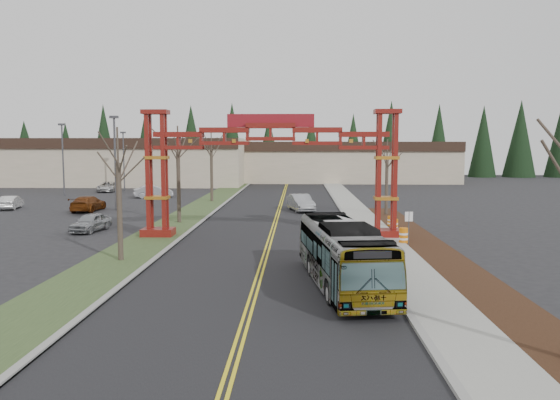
{
  "coord_description": "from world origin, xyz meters",
  "views": [
    {
      "loc": [
        1.93,
        -19.86,
        6.48
      ],
      "look_at": [
        0.84,
        12.11,
        3.24
      ],
      "focal_mm": 35.0,
      "sensor_mm": 36.0,
      "label": 1
    }
  ],
  "objects_px": {
    "bare_tree_median_mid": "(178,152)",
    "gateway_arch": "(271,152)",
    "bare_tree_median_near": "(118,164)",
    "bare_tree_median_far": "(211,150)",
    "retail_building_west": "(111,161)",
    "silver_sedan": "(301,203)",
    "retail_building_east": "(343,161)",
    "light_pole_near": "(115,156)",
    "street_sign": "(409,222)",
    "barrel_mid": "(394,226)",
    "parked_car_near_b": "(11,202)",
    "parked_car_far_b": "(108,187)",
    "bare_tree_right_far": "(387,161)",
    "light_pole_far": "(124,157)",
    "parked_car_far_a": "(153,191)",
    "barrel_north": "(391,222)",
    "transit_bus": "(343,255)",
    "barrel_south": "(403,236)",
    "light_pole_mid": "(63,154)",
    "parked_car_mid_a": "(88,203)",
    "parked_car_near_a": "(91,222)"
  },
  "relations": [
    {
      "from": "retail_building_west",
      "to": "street_sign",
      "type": "bearing_deg",
      "value": -55.77
    },
    {
      "from": "parked_car_mid_a",
      "to": "bare_tree_median_near",
      "type": "bearing_deg",
      "value": 115.4
    },
    {
      "from": "parked_car_near_a",
      "to": "parked_car_far_b",
      "type": "height_order",
      "value": "parked_car_near_a"
    },
    {
      "from": "transit_bus",
      "to": "light_pole_far",
      "type": "bearing_deg",
      "value": 109.83
    },
    {
      "from": "bare_tree_median_mid",
      "to": "light_pole_far",
      "type": "xyz_separation_m",
      "value": [
        -14.57,
        31.03,
        -1.07
      ]
    },
    {
      "from": "light_pole_near",
      "to": "gateway_arch",
      "type": "bearing_deg",
      "value": -43.86
    },
    {
      "from": "light_pole_near",
      "to": "bare_tree_median_far",
      "type": "bearing_deg",
      "value": 46.01
    },
    {
      "from": "transit_bus",
      "to": "bare_tree_median_near",
      "type": "xyz_separation_m",
      "value": [
        -11.96,
        5.09,
        3.97
      ]
    },
    {
      "from": "retail_building_east",
      "to": "bare_tree_median_near",
      "type": "bearing_deg",
      "value": -104.4
    },
    {
      "from": "retail_building_east",
      "to": "parked_car_near_b",
      "type": "bearing_deg",
      "value": -129.05
    },
    {
      "from": "retail_building_west",
      "to": "bare_tree_median_mid",
      "type": "bearing_deg",
      "value": -64.97
    },
    {
      "from": "parked_car_far_a",
      "to": "parked_car_near_a",
      "type": "bearing_deg",
      "value": 164.87
    },
    {
      "from": "parked_car_far_b",
      "to": "light_pole_far",
      "type": "relative_size",
      "value": 0.6
    },
    {
      "from": "bare_tree_median_near",
      "to": "bare_tree_median_far",
      "type": "height_order",
      "value": "bare_tree_median_far"
    },
    {
      "from": "street_sign",
      "to": "barrel_south",
      "type": "height_order",
      "value": "street_sign"
    },
    {
      "from": "parked_car_far_b",
      "to": "bare_tree_right_far",
      "type": "relative_size",
      "value": 0.71
    },
    {
      "from": "light_pole_near",
      "to": "street_sign",
      "type": "relative_size",
      "value": 4.14
    },
    {
      "from": "retail_building_west",
      "to": "silver_sedan",
      "type": "bearing_deg",
      "value": -50.18
    },
    {
      "from": "silver_sedan",
      "to": "bare_tree_median_near",
      "type": "relative_size",
      "value": 0.67
    },
    {
      "from": "parked_car_mid_a",
      "to": "bare_tree_median_near",
      "type": "xyz_separation_m",
      "value": [
        10.7,
        -22.75,
        4.7
      ]
    },
    {
      "from": "barrel_mid",
      "to": "street_sign",
      "type": "bearing_deg",
      "value": -91.34
    },
    {
      "from": "retail_building_east",
      "to": "parked_car_far_a",
      "type": "xyz_separation_m",
      "value": [
        -25.95,
        -33.51,
        -2.74
      ]
    },
    {
      "from": "transit_bus",
      "to": "barrel_south",
      "type": "bearing_deg",
      "value": 58.19
    },
    {
      "from": "bare_tree_right_far",
      "to": "barrel_north",
      "type": "xyz_separation_m",
      "value": [
        -0.78,
        -7.1,
        -4.61
      ]
    },
    {
      "from": "bare_tree_median_mid",
      "to": "gateway_arch",
      "type": "bearing_deg",
      "value": -40.56
    },
    {
      "from": "retail_building_west",
      "to": "bare_tree_median_near",
      "type": "bearing_deg",
      "value": -70.49
    },
    {
      "from": "bare_tree_median_mid",
      "to": "silver_sedan",
      "type": "bearing_deg",
      "value": 40.02
    },
    {
      "from": "transit_bus",
      "to": "bare_tree_median_mid",
      "type": "bearing_deg",
      "value": 113.16
    },
    {
      "from": "bare_tree_median_mid",
      "to": "barrel_north",
      "type": "height_order",
      "value": "bare_tree_median_mid"
    },
    {
      "from": "parked_car_far_b",
      "to": "bare_tree_right_far",
      "type": "bearing_deg",
      "value": -43.32
    },
    {
      "from": "light_pole_near",
      "to": "light_pole_far",
      "type": "bearing_deg",
      "value": 105.92
    },
    {
      "from": "street_sign",
      "to": "gateway_arch",
      "type": "bearing_deg",
      "value": 159.82
    },
    {
      "from": "barrel_north",
      "to": "parked_car_near_b",
      "type": "bearing_deg",
      "value": 163.25
    },
    {
      "from": "light_pole_mid",
      "to": "light_pole_far",
      "type": "xyz_separation_m",
      "value": [
        5.45,
        7.28,
        -0.5
      ]
    },
    {
      "from": "retail_building_west",
      "to": "barrel_mid",
      "type": "distance_m",
      "value": 64.63
    },
    {
      "from": "parked_car_near_b",
      "to": "gateway_arch",
      "type": "bearing_deg",
      "value": 136.97
    },
    {
      "from": "light_pole_near",
      "to": "barrel_mid",
      "type": "bearing_deg",
      "value": -27.17
    },
    {
      "from": "light_pole_near",
      "to": "light_pole_mid",
      "type": "distance_m",
      "value": 19.11
    },
    {
      "from": "parked_car_near_a",
      "to": "street_sign",
      "type": "relative_size",
      "value": 1.8
    },
    {
      "from": "retail_building_west",
      "to": "transit_bus",
      "type": "distance_m",
      "value": 75.33
    },
    {
      "from": "bare_tree_median_mid",
      "to": "street_sign",
      "type": "distance_m",
      "value": 20.21
    },
    {
      "from": "light_pole_far",
      "to": "street_sign",
      "type": "xyz_separation_m",
      "value": [
        31.52,
        -41.17,
        -3.19
      ]
    },
    {
      "from": "light_pole_mid",
      "to": "street_sign",
      "type": "bearing_deg",
      "value": -42.51
    },
    {
      "from": "gateway_arch",
      "to": "parked_car_near_a",
      "type": "bearing_deg",
      "value": 171.09
    },
    {
      "from": "parked_car_near_b",
      "to": "street_sign",
      "type": "bearing_deg",
      "value": 139.38
    },
    {
      "from": "parked_car_near_b",
      "to": "barrel_north",
      "type": "height_order",
      "value": "parked_car_near_b"
    },
    {
      "from": "parked_car_near_a",
      "to": "parked_car_far_b",
      "type": "relative_size",
      "value": 0.82
    },
    {
      "from": "retail_building_west",
      "to": "light_pole_near",
      "type": "relative_size",
      "value": 4.93
    },
    {
      "from": "bare_tree_median_far",
      "to": "street_sign",
      "type": "xyz_separation_m",
      "value": [
        16.95,
        -27.37,
        -4.23
      ]
    },
    {
      "from": "parked_car_far_a",
      "to": "light_pole_far",
      "type": "distance_m",
      "value": 12.21
    }
  ]
}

